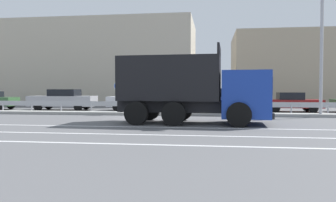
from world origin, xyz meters
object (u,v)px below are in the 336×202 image
dump_truck (211,96)px  parked_car_3 (137,100)px  parked_car_2 (63,100)px  parked_car_4 (212,100)px  median_road_sign (120,96)px  street_lamp_1 (323,16)px  parked_car_5 (291,102)px

dump_truck → parked_car_3: size_ratio=1.61×
dump_truck → parked_car_2: dump_truck is taller
parked_car_2 → parked_car_4: size_ratio=1.02×
median_road_sign → parked_car_2: size_ratio=0.44×
street_lamp_1 → parked_car_5: 6.64m
parked_car_4 → dump_truck: bearing=-1.8°
parked_car_3 → parked_car_2: bearing=-88.7°
median_road_sign → parked_car_5: bearing=20.4°
dump_truck → parked_car_5: bearing=150.2°
parked_car_3 → parked_car_5: (10.95, 0.00, -0.09)m
median_road_sign → parked_car_3: (0.13, 4.11, -0.37)m
parked_car_5 → parked_car_3: bearing=-87.9°
street_lamp_1 → parked_car_3: bearing=159.4°
parked_car_3 → parked_car_5: bearing=88.8°
parked_car_2 → parked_car_3: parked_car_2 is taller
median_road_sign → parked_car_4: 7.08m
median_road_sign → parked_car_3: median_road_sign is taller
dump_truck → parked_car_2: (-11.11, 8.35, -0.46)m
street_lamp_1 → parked_car_2: size_ratio=2.09×
parked_car_2 → parked_car_5: 16.62m
parked_car_3 → parked_car_4: parked_car_4 is taller
street_lamp_1 → parked_car_3: street_lamp_1 is taller
dump_truck → street_lamp_1: (6.12, 4.24, 4.41)m
street_lamp_1 → parked_car_3: size_ratio=2.40×
street_lamp_1 → parked_car_4: size_ratio=2.15×
parked_car_4 → parked_car_5: size_ratio=1.22×
dump_truck → street_lamp_1: street_lamp_1 is taller
dump_truck → parked_car_5: (5.51, 8.60, -0.57)m
parked_car_2 → parked_car_5: (16.62, 0.25, -0.10)m
street_lamp_1 → parked_car_2: street_lamp_1 is taller
dump_truck → parked_car_2: 13.90m
median_road_sign → parked_car_2: bearing=145.1°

